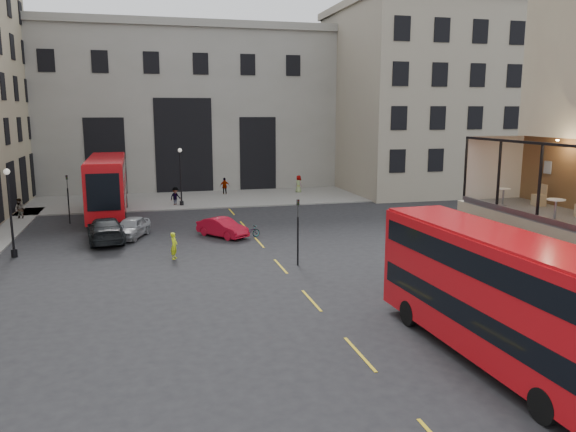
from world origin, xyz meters
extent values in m
plane|color=black|center=(0.00, 0.00, 0.00)|extent=(140.00, 140.00, 0.00)
cube|color=black|center=(4.98, 0.00, 2.00)|extent=(0.08, 9.20, 3.00)
cube|color=beige|center=(6.50, 5.00, 6.05)|extent=(3.00, 0.04, 2.90)
cube|color=slate|center=(5.00, 0.00, 4.70)|extent=(0.12, 10.00, 0.18)
cube|color=black|center=(5.00, 0.00, 7.45)|extent=(0.12, 10.00, 0.10)
cube|color=beige|center=(7.92, 3.20, 6.20)|extent=(0.04, 0.45, 0.55)
cylinder|color=#FFD899|center=(7.30, 2.00, 7.45)|extent=(0.12, 0.12, 0.05)
cube|color=tan|center=(6.50, 0.00, 2.25)|extent=(3.00, 11.00, 4.50)
cube|color=slate|center=(6.50, 0.00, 4.55)|extent=(3.00, 10.00, 0.10)
cube|color=gray|center=(-5.00, 48.00, 9.00)|extent=(34.00, 10.00, 18.00)
cube|color=gray|center=(-5.00, 48.00, 17.60)|extent=(35.00, 10.60, 0.80)
cube|color=black|center=(-5.00, 42.96, 5.00)|extent=(6.00, 0.12, 10.00)
cube|color=black|center=(-13.00, 42.96, 4.00)|extent=(4.00, 0.12, 8.00)
cube|color=black|center=(3.00, 42.96, 4.00)|extent=(4.00, 0.12, 8.00)
cube|color=gray|center=(20.00, 40.00, 10.00)|extent=(16.00, 18.00, 20.00)
cube|color=gray|center=(20.00, 40.00, 19.60)|extent=(16.60, 18.60, 0.80)
cube|color=slate|center=(-6.00, 38.00, 0.06)|extent=(40.00, 12.00, 0.12)
cylinder|color=black|center=(-1.00, 12.00, 1.40)|extent=(0.10, 0.10, 2.80)
imported|color=black|center=(-1.00, 12.00, 3.30)|extent=(0.16, 0.20, 1.00)
cylinder|color=black|center=(-15.00, 28.00, 1.40)|extent=(0.10, 0.10, 2.80)
imported|color=black|center=(-15.00, 28.00, 3.30)|extent=(0.16, 0.20, 1.00)
cylinder|color=black|center=(-17.00, 18.00, 2.50)|extent=(0.14, 0.14, 5.00)
cylinder|color=black|center=(-17.00, 18.00, 0.25)|extent=(0.36, 0.36, 0.50)
sphere|color=silver|center=(-17.00, 18.00, 5.15)|extent=(0.36, 0.36, 0.36)
cylinder|color=black|center=(-6.00, 34.00, 2.50)|extent=(0.14, 0.14, 5.00)
cylinder|color=black|center=(-6.00, 34.00, 0.25)|extent=(0.36, 0.36, 0.50)
sphere|color=silver|center=(-6.00, 34.00, 5.15)|extent=(0.36, 0.36, 0.36)
cube|color=red|center=(2.30, -1.49, 2.44)|extent=(3.08, 11.52, 4.05)
cube|color=black|center=(2.30, -1.49, 1.87)|extent=(3.10, 10.90, 0.83)
cube|color=black|center=(2.30, -1.49, 3.69)|extent=(3.10, 10.90, 0.83)
cube|color=red|center=(2.30, -1.49, 4.49)|extent=(2.97, 11.29, 0.12)
cylinder|color=black|center=(0.97, 2.11, 0.52)|extent=(0.33, 1.05, 1.04)
cylinder|color=black|center=(3.32, 2.21, 0.52)|extent=(0.33, 1.05, 1.04)
cylinder|color=black|center=(1.30, -5.54, 0.52)|extent=(0.33, 1.05, 1.04)
cube|color=#B90C12|center=(-12.20, 30.28, 2.64)|extent=(2.96, 12.38, 4.38)
cube|color=black|center=(-12.20, 30.28, 2.02)|extent=(2.99, 11.71, 0.90)
cube|color=black|center=(-12.20, 30.28, 3.98)|extent=(2.99, 11.71, 0.90)
cube|color=#B90C12|center=(-12.20, 30.28, 4.86)|extent=(2.84, 12.13, 0.13)
cylinder|color=black|center=(-13.53, 34.22, 0.56)|extent=(0.33, 1.13, 1.12)
cylinder|color=black|center=(-10.97, 34.25, 0.56)|extent=(0.33, 1.13, 1.12)
cylinder|color=black|center=(-13.43, 25.94, 0.56)|extent=(0.33, 1.13, 1.12)
cylinder|color=black|center=(-10.87, 25.98, 0.56)|extent=(0.33, 1.13, 1.12)
imported|color=gray|center=(-10.28, 21.76, 0.71)|extent=(3.03, 4.51, 1.42)
imported|color=#B80B21|center=(-4.12, 20.43, 0.66)|extent=(3.47, 4.05, 1.32)
imported|color=black|center=(-11.89, 20.91, 0.81)|extent=(2.87, 5.82, 1.63)
imported|color=gray|center=(-2.36, 19.71, 0.41)|extent=(1.66, 0.96, 0.82)
imported|color=#DDF519|center=(-7.71, 15.20, 0.80)|extent=(0.57, 0.68, 1.59)
imported|color=gray|center=(-19.00, 30.52, 0.88)|extent=(1.06, 0.96, 1.76)
imported|color=gray|center=(-6.52, 34.41, 0.87)|extent=(1.29, 1.18, 1.74)
imported|color=gray|center=(-1.15, 40.00, 0.92)|extent=(1.12, 0.56, 1.84)
imported|color=gray|center=(6.70, 39.49, 0.95)|extent=(0.90, 1.09, 1.91)
cylinder|color=white|center=(5.53, -0.32, 5.40)|extent=(0.66, 0.66, 0.04)
cylinder|color=slate|center=(5.53, -0.32, 5.00)|extent=(0.09, 0.09, 0.77)
cylinder|color=slate|center=(5.53, -0.32, 4.62)|extent=(0.48, 0.48, 0.03)
cylinder|color=white|center=(5.86, 3.30, 5.31)|extent=(0.59, 0.59, 0.04)
cylinder|color=slate|center=(5.86, 3.30, 4.96)|extent=(0.08, 0.08, 0.68)
cylinder|color=slate|center=(5.86, 3.30, 4.61)|extent=(0.43, 0.43, 0.03)
cube|color=tan|center=(7.21, 2.72, 4.85)|extent=(0.52, 0.52, 0.50)
cube|color=tan|center=(7.41, 2.69, 5.32)|extent=(0.11, 0.46, 0.44)
camera|label=1|loc=(-9.24, -17.71, 8.62)|focal=35.00mm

